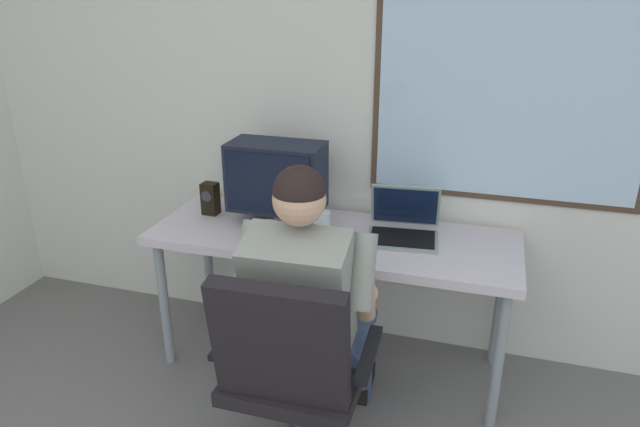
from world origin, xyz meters
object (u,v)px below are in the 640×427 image
(office_chair, at_px, (291,365))
(crt_monitor, at_px, (276,178))
(desk, at_px, (332,246))
(desk_speaker, at_px, (210,198))
(wine_glass, at_px, (322,222))
(person_seated, at_px, (309,302))
(laptop, at_px, (404,223))

(office_chair, bearing_deg, crt_monitor, 113.42)
(desk, distance_m, desk_speaker, 0.69)
(desk, xyz_separation_m, wine_glass, (-0.01, -0.13, 0.18))
(person_seated, bearing_deg, office_chair, -88.00)
(office_chair, relative_size, desk_speaker, 5.73)
(person_seated, bearing_deg, laptop, 65.88)
(office_chair, distance_m, desk_speaker, 1.15)
(office_chair, relative_size, wine_glass, 5.96)
(laptop, relative_size, wine_glass, 2.23)
(person_seated, relative_size, wine_glass, 7.95)
(person_seated, distance_m, crt_monitor, 0.74)
(office_chair, height_order, desk_speaker, office_chair)
(laptop, xyz_separation_m, desk_speaker, (-0.99, -0.02, 0.02))
(wine_glass, bearing_deg, person_seated, -80.52)
(office_chair, bearing_deg, laptop, 72.89)
(desk, xyz_separation_m, desk_speaker, (-0.67, 0.07, 0.15))
(desk, distance_m, laptop, 0.36)
(crt_monitor, distance_m, desk_speaker, 0.40)
(crt_monitor, xyz_separation_m, desk_speaker, (-0.37, 0.01, -0.15))
(person_seated, xyz_separation_m, wine_glass, (-0.07, 0.40, 0.18))
(desk, bearing_deg, desk_speaker, 174.30)
(desk, height_order, laptop, laptop)
(desk, relative_size, desk_speaker, 10.51)
(desk, height_order, crt_monitor, crt_monitor)
(desk_speaker, bearing_deg, person_seated, -39.40)
(crt_monitor, xyz_separation_m, laptop, (0.62, 0.03, -0.18))
(wine_glass, bearing_deg, office_chair, -83.37)
(office_chair, relative_size, crt_monitor, 2.09)
(person_seated, bearing_deg, desk, 95.63)
(laptop, bearing_deg, desk_speaker, -179.07)
(person_seated, bearing_deg, crt_monitor, 121.15)
(wine_glass, bearing_deg, desk, 83.49)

